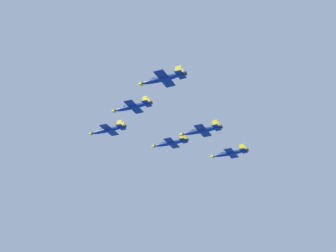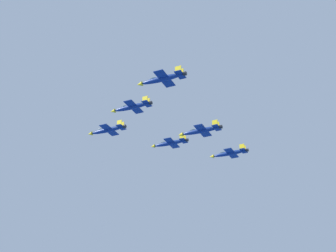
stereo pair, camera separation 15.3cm
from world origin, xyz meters
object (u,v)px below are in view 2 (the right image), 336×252
jet_lead (108,130)px  jet_left_outer (162,79)px  jet_right_wingman (170,143)px  jet_right_outer (230,153)px  jet_slot_rear (201,131)px  jet_left_wingman (132,107)px

jet_lead → jet_left_outer: size_ratio=1.01×
jet_right_wingman → jet_right_outer: jet_right_wingman is taller
jet_lead → jet_slot_rear: size_ratio=1.01×
jet_left_wingman → jet_slot_rear: jet_left_wingman is taller
jet_lead → jet_slot_rear: (20.55, -27.86, -7.40)m
jet_right_outer → jet_slot_rear: (-23.68, -17.47, -4.26)m
jet_left_wingman → jet_right_outer: 47.42m
jet_left_wingman → jet_right_wingman: size_ratio=1.01×
jet_left_outer → jet_slot_rear: (23.68, 17.47, -2.63)m
jet_right_outer → jet_slot_rear: jet_right_outer is taller
jet_right_outer → jet_slot_rear: 29.73m
jet_left_wingman → jet_slot_rear: size_ratio=0.96×
jet_left_wingman → jet_slot_rear: 23.29m
jet_lead → jet_slot_rear: jet_lead is taller
jet_slot_rear → jet_right_outer: bearing=-90.0°
jet_left_outer → jet_slot_rear: bearing=-90.5°
jet_right_outer → jet_left_wingman: bearing=69.3°
jet_lead → jet_right_wingman: size_ratio=1.05×
jet_left_wingman → jet_slot_rear: bearing=-140.1°
jet_left_wingman → jet_left_outer: 22.85m
jet_lead → jet_right_wingman: bearing=-139.3°
jet_left_wingman → jet_left_outer: jet_left_wingman is taller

